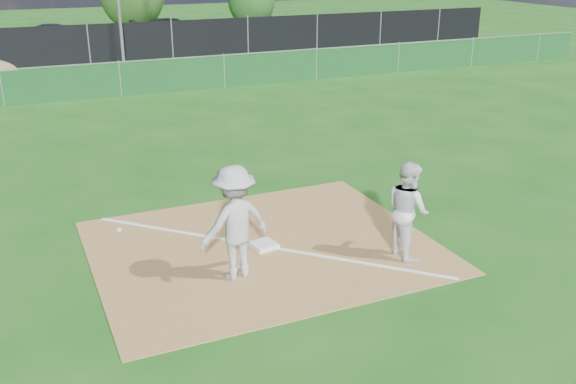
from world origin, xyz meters
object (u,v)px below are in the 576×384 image
(first_base, at_px, (264,245))
(tree_right, at_px, (251,0))
(car_mid, at_px, (58,38))
(runner, at_px, (408,210))
(car_right, at_px, (176,32))
(play_at_first, at_px, (235,223))

(first_base, relative_size, tree_right, 0.11)
(car_mid, distance_m, tree_right, 13.94)
(runner, bearing_deg, tree_right, -15.05)
(car_right, height_order, tree_right, tree_right)
(car_mid, distance_m, car_right, 6.33)
(car_right, distance_m, tree_right, 8.44)
(first_base, height_order, car_mid, car_mid)
(first_base, height_order, tree_right, tree_right)
(first_base, xyz_separation_m, car_right, (5.34, 26.54, 0.66))
(first_base, relative_size, car_mid, 0.10)
(play_at_first, height_order, runner, play_at_first)
(first_base, xyz_separation_m, car_mid, (-0.99, 26.55, 0.63))
(runner, height_order, car_mid, runner)
(car_mid, bearing_deg, tree_right, -51.94)
(car_mid, height_order, tree_right, tree_right)
(first_base, height_order, car_right, car_right)
(runner, distance_m, car_right, 27.97)
(first_base, bearing_deg, play_at_first, -135.50)
(car_right, bearing_deg, play_at_first, 174.45)
(play_at_first, height_order, car_right, play_at_first)
(first_base, distance_m, car_right, 27.08)
(car_right, bearing_deg, car_mid, 97.04)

